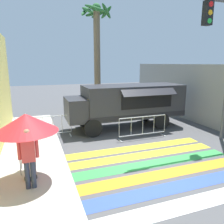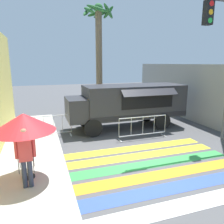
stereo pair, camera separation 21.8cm
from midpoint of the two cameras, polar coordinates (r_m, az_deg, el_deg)
ground_plane at (r=8.10m, az=8.90°, el=-12.62°), size 60.00×60.00×0.00m
concrete_wall_right at (r=13.09m, az=24.43°, el=3.85°), size 0.20×16.00×3.38m
crosswalk_painted at (r=7.58m, az=11.29°, el=-14.56°), size 6.40×4.36×0.01m
food_truck at (r=11.64m, az=4.08°, el=2.52°), size 6.23×2.48×2.30m
traffic_signal_pole at (r=10.29m, az=26.53°, el=16.07°), size 4.35×0.29×6.39m
patio_umbrella at (r=6.53m, az=-21.21°, el=-2.59°), size 1.75×1.75×1.96m
folding_chair at (r=7.45m, az=-20.84°, el=-9.53°), size 0.45×0.45×0.99m
vendor_person at (r=6.27m, az=-20.69°, el=-10.38°), size 0.53×0.22×1.66m
barricade_front at (r=10.25m, az=8.66°, el=-4.00°), size 2.38×0.44×1.05m
barricade_side at (r=10.68m, az=-14.50°, el=-3.69°), size 1.73×0.44×1.05m
palm_tree at (r=15.41m, az=-3.06°, el=17.20°), size 2.25×2.18×7.23m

